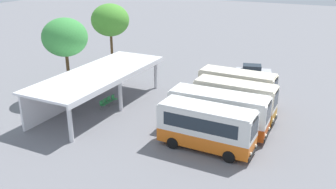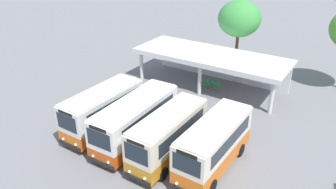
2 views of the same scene
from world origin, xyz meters
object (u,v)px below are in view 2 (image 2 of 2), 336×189
(city_bus_nearest_orange, at_px, (103,109))
(waiting_chair_fourth_seat, at_px, (217,86))
(waiting_chair_middle_seat, at_px, (212,84))
(city_bus_middle_cream, at_px, (168,134))
(city_bus_fourth_amber, at_px, (214,143))
(city_bus_second_in_row, at_px, (136,119))
(waiting_chair_second_from_end, at_px, (207,83))
(waiting_chair_end_by_column, at_px, (202,82))

(city_bus_nearest_orange, xyz_separation_m, waiting_chair_fourth_seat, (4.47, 11.21, -1.33))
(city_bus_nearest_orange, xyz_separation_m, waiting_chair_middle_seat, (3.88, 11.31, -1.33))
(city_bus_middle_cream, xyz_separation_m, waiting_chair_fourth_seat, (-1.64, 11.47, -1.34))
(city_bus_fourth_amber, relative_size, waiting_chair_middle_seat, 8.37)
(city_bus_second_in_row, distance_m, city_bus_fourth_amber, 6.11)
(waiting_chair_middle_seat, bearing_deg, waiting_chair_second_from_end, 179.96)
(waiting_chair_end_by_column, xyz_separation_m, waiting_chair_fourth_seat, (1.75, -0.10, 0.00))
(waiting_chair_second_from_end, height_order, waiting_chair_fourth_seat, same)
(city_bus_nearest_orange, distance_m, waiting_chair_second_from_end, 11.86)
(city_bus_nearest_orange, height_order, city_bus_fourth_amber, city_bus_fourth_amber)
(city_bus_middle_cream, relative_size, waiting_chair_middle_seat, 8.26)
(waiting_chair_fourth_seat, bearing_deg, waiting_chair_second_from_end, 175.20)
(waiting_chair_end_by_column, bearing_deg, waiting_chair_fourth_seat, -3.20)
(waiting_chair_end_by_column, distance_m, waiting_chair_second_from_end, 0.58)
(waiting_chair_end_by_column, bearing_deg, waiting_chair_middle_seat, -0.02)
(city_bus_middle_cream, bearing_deg, city_bus_fourth_amber, 12.71)
(city_bus_second_in_row, bearing_deg, waiting_chair_end_by_column, 91.73)
(waiting_chair_second_from_end, bearing_deg, city_bus_fourth_amber, -61.69)
(city_bus_second_in_row, relative_size, waiting_chair_second_from_end, 9.35)
(city_bus_middle_cream, xyz_separation_m, waiting_chair_middle_seat, (-2.22, 11.57, -1.34))
(waiting_chair_second_from_end, bearing_deg, city_bus_nearest_orange, -106.27)
(city_bus_nearest_orange, bearing_deg, city_bus_second_in_row, 2.93)
(city_bus_fourth_amber, xyz_separation_m, waiting_chair_second_from_end, (-5.86, 10.88, -1.34))
(waiting_chair_second_from_end, relative_size, waiting_chair_middle_seat, 1.00)
(city_bus_fourth_amber, relative_size, waiting_chair_second_from_end, 8.37)
(waiting_chair_end_by_column, bearing_deg, city_bus_fourth_amber, -59.37)
(city_bus_nearest_orange, distance_m, city_bus_middle_cream, 6.11)
(city_bus_middle_cream, xyz_separation_m, waiting_chair_end_by_column, (-3.39, 11.57, -1.34))
(city_bus_middle_cream, relative_size, city_bus_fourth_amber, 0.99)
(waiting_chair_second_from_end, height_order, waiting_chair_middle_seat, same)
(waiting_chair_fourth_seat, bearing_deg, city_bus_second_in_row, -97.29)
(city_bus_second_in_row, xyz_separation_m, city_bus_fourth_amber, (6.11, 0.27, 0.01))
(waiting_chair_middle_seat, bearing_deg, city_bus_second_in_row, -94.26)
(waiting_chair_end_by_column, relative_size, waiting_chair_middle_seat, 1.00)
(city_bus_second_in_row, xyz_separation_m, city_bus_middle_cream, (3.05, -0.41, 0.01))
(waiting_chair_end_by_column, height_order, waiting_chair_fourth_seat, same)
(city_bus_second_in_row, height_order, waiting_chair_second_from_end, city_bus_second_in_row)
(city_bus_second_in_row, bearing_deg, waiting_chair_second_from_end, 88.73)
(city_bus_middle_cream, height_order, waiting_chair_second_from_end, city_bus_middle_cream)
(waiting_chair_end_by_column, height_order, waiting_chair_middle_seat, same)
(waiting_chair_end_by_column, bearing_deg, city_bus_nearest_orange, -103.51)
(waiting_chair_middle_seat, xyz_separation_m, waiting_chair_fourth_seat, (0.58, -0.10, 0.00))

